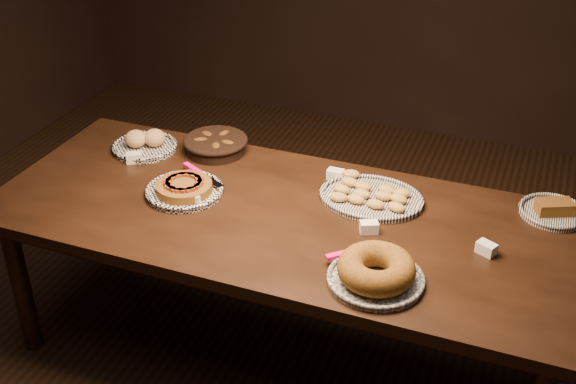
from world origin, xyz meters
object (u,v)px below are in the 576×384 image
(buffet_table, at_px, (282,228))
(bundt_cake_plate, at_px, (376,272))
(apple_tart_plate, at_px, (184,189))
(madeleine_platter, at_px, (371,196))

(buffet_table, bearing_deg, bundt_cake_plate, -32.61)
(apple_tart_plate, xyz_separation_m, madeleine_platter, (0.74, 0.23, -0.00))
(buffet_table, relative_size, madeleine_platter, 5.56)
(madeleine_platter, distance_m, bundt_cake_plate, 0.55)
(apple_tart_plate, distance_m, madeleine_platter, 0.78)
(apple_tart_plate, height_order, bundt_cake_plate, bundt_cake_plate)
(apple_tart_plate, xyz_separation_m, bundt_cake_plate, (0.91, -0.29, 0.02))
(buffet_table, xyz_separation_m, apple_tart_plate, (-0.44, -0.01, 0.10))
(buffet_table, height_order, bundt_cake_plate, bundt_cake_plate)
(madeleine_platter, bearing_deg, buffet_table, -162.50)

